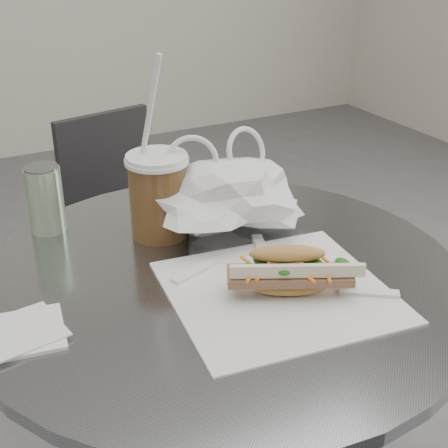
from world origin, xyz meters
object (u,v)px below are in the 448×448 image
sunglasses (231,205)px  drink_can (45,199)px  cafe_table (221,407)px  iced_coffee (158,194)px  banh_mi (288,271)px  chair_far (135,251)px

sunglasses → drink_can: drink_can is taller
cafe_table → drink_can: 0.47m
cafe_table → iced_coffee: iced_coffee is taller
banh_mi → iced_coffee: bearing=134.9°
banh_mi → sunglasses: banh_mi is taller
chair_far → drink_can: size_ratio=6.11×
banh_mi → sunglasses: 0.29m
cafe_table → chair_far: cafe_table is taller
iced_coffee → drink_can: size_ratio=2.63×
iced_coffee → banh_mi: bearing=-71.4°
banh_mi → iced_coffee: 0.28m
chair_far → banh_mi: banh_mi is taller
cafe_table → sunglasses: 0.36m
iced_coffee → drink_can: bearing=147.9°
banh_mi → drink_can: 0.45m
banh_mi → sunglasses: (0.06, 0.28, -0.02)m
chair_far → sunglasses: sunglasses is taller
iced_coffee → drink_can: (-0.17, 0.10, -0.02)m
cafe_table → iced_coffee: 0.39m
cafe_table → drink_can: bearing=126.8°
banh_mi → iced_coffee: (-0.09, 0.27, 0.04)m
cafe_table → banh_mi: banh_mi is taller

